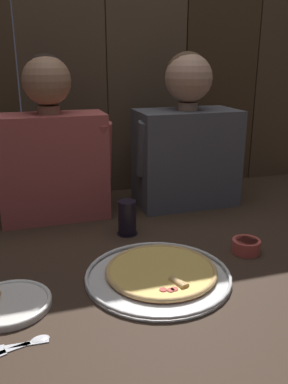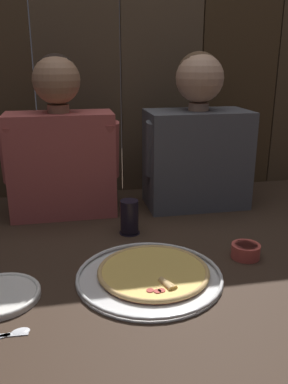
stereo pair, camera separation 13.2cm
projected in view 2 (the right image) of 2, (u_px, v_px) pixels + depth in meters
The scene contains 8 objects.
ground_plane at pixel (154, 255), 1.28m from camera, with size 3.20×3.20×0.00m, color #332319.
pizza_tray at pixel (151, 274), 1.15m from camera, with size 0.41×0.41×0.03m.
drinking_glass at pixel (129, 217), 1.43m from camera, with size 0.07×0.07×0.12m.
dipping_bowl at pixel (246, 250), 1.26m from camera, with size 0.09×0.09×0.04m.
table_spoon at pixel (10, 333), 0.91m from camera, with size 0.14×0.05×0.01m.
diner_left at pixel (61, 145), 1.55m from camera, with size 0.44×0.19×0.61m.
diner_right at pixel (197, 141), 1.65m from camera, with size 0.45×0.23×0.62m.
wooden_backdrop_wall at pixel (120, 57), 1.74m from camera, with size 2.19×0.03×1.20m.
Camera 2 is at (-0.26, -1.13, 0.59)m, focal length 37.99 mm.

